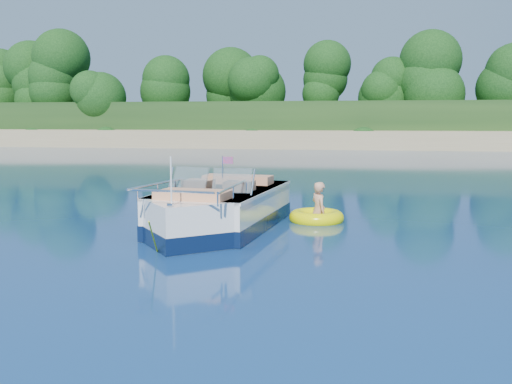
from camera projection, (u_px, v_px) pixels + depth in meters
ground at (317, 236)px, 12.17m from camera, size 160.00×160.00×0.00m
shoreline at (350, 130)px, 74.35m from camera, size 170.00×59.00×6.00m
treeline at (349, 85)px, 51.52m from camera, size 150.00×7.12×8.19m
motorboat at (217, 213)px, 12.76m from camera, size 2.68×6.17×2.06m
tow_tube at (316, 217)px, 13.96m from camera, size 1.47×1.47×0.36m
boy at (318, 222)px, 13.88m from camera, size 0.72×0.86×1.56m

